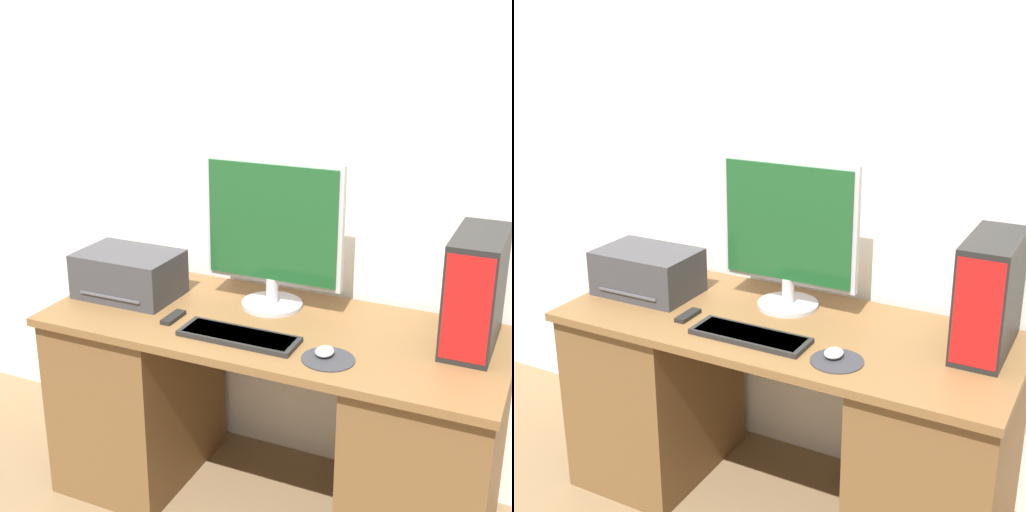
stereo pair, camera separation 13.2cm
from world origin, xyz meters
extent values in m
cube|color=white|center=(0.00, 0.73, 1.35)|extent=(6.40, 0.05, 2.70)
cube|color=brown|center=(0.00, 0.34, 0.75)|extent=(1.66, 0.68, 0.03)
cube|color=brown|center=(-0.59, 0.34, 0.37)|extent=(0.47, 0.62, 0.74)
cube|color=brown|center=(0.59, 0.34, 0.37)|extent=(0.47, 0.62, 0.74)
cylinder|color=#B7B7BC|center=(-0.06, 0.48, 0.78)|extent=(0.23, 0.23, 0.02)
cylinder|color=#B7B7BC|center=(-0.06, 0.48, 0.83)|extent=(0.05, 0.05, 0.10)
cube|color=#B7B7BC|center=(-0.06, 0.49, 1.10)|extent=(0.54, 0.03, 0.47)
cube|color=#194C23|center=(-0.06, 0.48, 1.10)|extent=(0.51, 0.01, 0.44)
cube|color=black|center=(-0.05, 0.17, 0.78)|extent=(0.42, 0.14, 0.02)
cube|color=#424242|center=(-0.05, 0.17, 0.78)|extent=(0.39, 0.12, 0.01)
cylinder|color=#2D2D33|center=(0.28, 0.15, 0.77)|extent=(0.17, 0.17, 0.00)
ellipsoid|color=silver|center=(0.26, 0.17, 0.79)|extent=(0.06, 0.07, 0.03)
cube|color=black|center=(0.68, 0.46, 0.96)|extent=(0.16, 0.36, 0.39)
cube|color=red|center=(0.68, 0.29, 0.96)|extent=(0.14, 0.01, 0.35)
cube|color=#38383D|center=(-0.62, 0.35, 0.86)|extent=(0.39, 0.26, 0.18)
cube|color=#515156|center=(-0.62, 0.27, 0.81)|extent=(0.27, 0.12, 0.01)
cube|color=black|center=(-0.34, 0.22, 0.78)|extent=(0.04, 0.12, 0.02)
camera|label=1|loc=(0.93, -1.81, 1.83)|focal=50.00mm
camera|label=2|loc=(1.05, -1.76, 1.83)|focal=50.00mm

